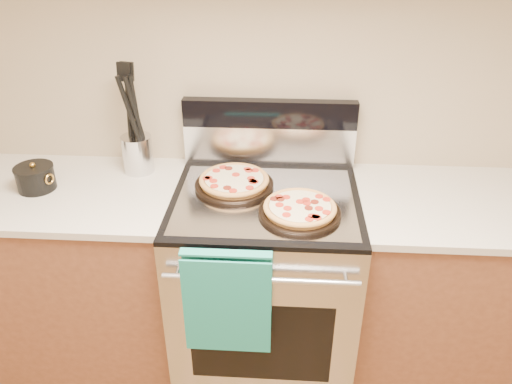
# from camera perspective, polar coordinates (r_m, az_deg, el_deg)

# --- Properties ---
(wall_back) EXTENTS (4.00, 0.00, 4.00)m
(wall_back) POSITION_cam_1_polar(r_m,az_deg,el_deg) (2.17, 1.68, 14.02)
(wall_back) COLOR tan
(wall_back) RESTS_ON ground
(range_body) EXTENTS (0.76, 0.68, 0.90)m
(range_body) POSITION_cam_1_polar(r_m,az_deg,el_deg) (2.29, 1.01, -10.77)
(range_body) COLOR #B7B7BC
(range_body) RESTS_ON ground
(oven_window) EXTENTS (0.56, 0.01, 0.40)m
(oven_window) POSITION_cam_1_polar(r_m,az_deg,el_deg) (2.05, 0.54, -16.86)
(oven_window) COLOR black
(oven_window) RESTS_ON range_body
(cooktop) EXTENTS (0.76, 0.68, 0.02)m
(cooktop) POSITION_cam_1_polar(r_m,az_deg,el_deg) (2.02, 1.13, -0.82)
(cooktop) COLOR black
(cooktop) RESTS_ON range_body
(backsplash_lower) EXTENTS (0.76, 0.06, 0.18)m
(backsplash_lower) POSITION_cam_1_polar(r_m,az_deg,el_deg) (2.25, 1.52, 5.39)
(backsplash_lower) COLOR silver
(backsplash_lower) RESTS_ON cooktop
(backsplash_upper) EXTENTS (0.76, 0.06, 0.12)m
(backsplash_upper) POSITION_cam_1_polar(r_m,az_deg,el_deg) (2.19, 1.57, 8.96)
(backsplash_upper) COLOR black
(backsplash_upper) RESTS_ON backsplash_lower
(oven_handle) EXTENTS (0.70, 0.03, 0.03)m
(oven_handle) POSITION_cam_1_polar(r_m,az_deg,el_deg) (1.78, 0.53, -10.03)
(oven_handle) COLOR silver
(oven_handle) RESTS_ON range_body
(dish_towel) EXTENTS (0.32, 0.05, 0.42)m
(dish_towel) POSITION_cam_1_polar(r_m,az_deg,el_deg) (1.85, -3.28, -12.24)
(dish_towel) COLOR teal
(dish_towel) RESTS_ON oven_handle
(foil_sheet) EXTENTS (0.70, 0.55, 0.01)m
(foil_sheet) POSITION_cam_1_polar(r_m,az_deg,el_deg) (1.99, 1.09, -0.93)
(foil_sheet) COLOR gray
(foil_sheet) RESTS_ON cooktop
(cabinet_left) EXTENTS (1.00, 0.62, 0.88)m
(cabinet_left) POSITION_cam_1_polar(r_m,az_deg,el_deg) (2.51, -19.75, -9.05)
(cabinet_left) COLOR brown
(cabinet_left) RESTS_ON ground
(countertop_left) EXTENTS (1.02, 0.64, 0.03)m
(countertop_left) POSITION_cam_1_polar(r_m,az_deg,el_deg) (2.26, -21.68, 0.02)
(countertop_left) COLOR beige
(countertop_left) RESTS_ON cabinet_left
(cabinet_right) EXTENTS (1.00, 0.62, 0.88)m
(cabinet_right) POSITION_cam_1_polar(r_m,az_deg,el_deg) (2.46, 22.39, -10.54)
(cabinet_right) COLOR brown
(cabinet_right) RESTS_ON ground
(countertop_right) EXTENTS (1.02, 0.64, 0.03)m
(countertop_right) POSITION_cam_1_polar(r_m,az_deg,el_deg) (2.21, 24.62, -1.41)
(countertop_right) COLOR beige
(countertop_right) RESTS_ON cabinet_right
(pepperoni_pizza_back) EXTENTS (0.36, 0.36, 0.04)m
(pepperoni_pizza_back) POSITION_cam_1_polar(r_m,az_deg,el_deg) (2.07, -2.51, 1.18)
(pepperoni_pizza_back) COLOR #A86C33
(pepperoni_pizza_back) RESTS_ON foil_sheet
(pepperoni_pizza_front) EXTENTS (0.38, 0.38, 0.04)m
(pepperoni_pizza_front) POSITION_cam_1_polar(r_m,az_deg,el_deg) (1.89, 5.04, -1.98)
(pepperoni_pizza_front) COLOR #A86C33
(pepperoni_pizza_front) RESTS_ON foil_sheet
(utensil_crock) EXTENTS (0.15, 0.15, 0.17)m
(utensil_crock) POSITION_cam_1_polar(r_m,az_deg,el_deg) (2.27, -13.36, 4.26)
(utensil_crock) COLOR silver
(utensil_crock) RESTS_ON countertop_left
(saucepan) EXTENTS (0.20, 0.20, 0.09)m
(saucepan) POSITION_cam_1_polar(r_m,az_deg,el_deg) (2.27, -23.87, 1.40)
(saucepan) COLOR black
(saucepan) RESTS_ON countertop_left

